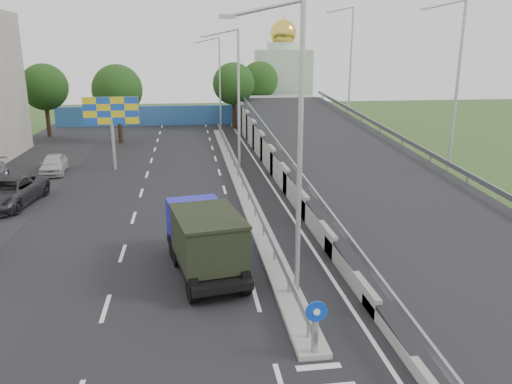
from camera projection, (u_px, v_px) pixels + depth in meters
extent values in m
cube|color=black|center=(197.00, 196.00, 31.20)|extent=(26.00, 90.00, 0.04)
cube|color=gray|center=(238.00, 177.00, 35.39)|extent=(1.00, 44.00, 0.20)
cube|color=gray|center=(405.00, 142.00, 36.40)|extent=(0.10, 50.00, 0.32)
cube|color=gray|center=(277.00, 145.00, 35.15)|extent=(0.10, 50.00, 0.32)
cube|color=gray|center=(238.00, 168.00, 35.21)|extent=(0.08, 44.00, 0.32)
cylinder|color=gray|center=(238.00, 172.00, 35.28)|extent=(0.09, 0.09, 0.60)
cylinder|color=black|center=(315.00, 333.00, 14.40)|extent=(0.20, 0.20, 1.20)
cylinder|color=#0C3FBF|center=(317.00, 312.00, 14.12)|extent=(0.64, 0.05, 0.64)
cylinder|color=white|center=(317.00, 312.00, 14.09)|extent=(0.20, 0.03, 0.20)
cylinder|color=#B2B5B7|center=(300.00, 157.00, 16.88)|extent=(0.18, 0.18, 10.00)
cylinder|color=#B2B5B7|center=(266.00, 8.00, 15.44)|extent=(2.57, 0.12, 0.66)
cube|color=#B2B5B7|center=(227.00, 16.00, 15.35)|extent=(0.50, 0.18, 0.12)
cylinder|color=#B2B5B7|center=(239.00, 102.00, 35.96)|extent=(0.18, 0.18, 10.00)
cylinder|color=#B2B5B7|center=(221.00, 33.00, 34.52)|extent=(2.57, 0.12, 0.66)
cube|color=#B2B5B7|center=(204.00, 37.00, 34.43)|extent=(0.50, 0.18, 0.12)
cylinder|color=#B2B5B7|center=(220.00, 85.00, 55.04)|extent=(0.18, 0.18, 10.00)
cylinder|color=#B2B5B7|center=(208.00, 40.00, 53.60)|extent=(2.57, 0.12, 0.66)
cube|color=#B2B5B7|center=(197.00, 42.00, 53.51)|extent=(0.50, 0.18, 0.12)
cube|color=#2A5D9A|center=(182.00, 115.00, 61.28)|extent=(30.00, 0.50, 2.40)
cube|color=#B2CCAD|center=(282.00, 83.00, 69.86)|extent=(7.00, 7.00, 9.00)
cylinder|color=#B2CCAD|center=(283.00, 46.00, 68.52)|extent=(4.40, 4.40, 1.00)
sphere|color=gold|center=(283.00, 33.00, 68.06)|extent=(3.60, 3.60, 3.60)
cone|color=gold|center=(283.00, 18.00, 67.52)|extent=(0.30, 0.30, 1.20)
cylinder|color=#B2B5B7|center=(114.00, 144.00, 37.51)|extent=(0.24, 0.24, 4.00)
cube|color=yellow|center=(111.00, 111.00, 36.83)|extent=(4.00, 0.20, 2.00)
cylinder|color=black|center=(120.00, 123.00, 48.82)|extent=(0.44, 0.44, 4.00)
sphere|color=black|center=(117.00, 90.00, 47.96)|extent=(4.80, 4.80, 4.80)
cylinder|color=black|center=(234.00, 112.00, 58.03)|extent=(0.44, 0.44, 4.00)
sphere|color=black|center=(234.00, 84.00, 57.17)|extent=(4.80, 4.80, 4.80)
cylinder|color=black|center=(48.00, 118.00, 52.54)|extent=(0.44, 0.44, 4.00)
sphere|color=black|center=(44.00, 87.00, 51.68)|extent=(4.80, 4.80, 4.80)
cylinder|color=black|center=(259.00, 105.00, 65.24)|extent=(0.44, 0.44, 4.00)
sphere|color=black|center=(259.00, 80.00, 64.38)|extent=(4.80, 4.80, 4.80)
cylinder|color=black|center=(174.00, 246.00, 21.62)|extent=(0.52, 1.10, 1.06)
cylinder|color=black|center=(217.00, 241.00, 22.19)|extent=(0.52, 1.10, 1.06)
cylinder|color=black|center=(177.00, 254.00, 20.83)|extent=(0.52, 1.10, 1.06)
cylinder|color=black|center=(222.00, 248.00, 21.40)|extent=(0.52, 1.10, 1.06)
cylinder|color=black|center=(192.00, 288.00, 17.74)|extent=(0.52, 1.10, 1.06)
cylinder|color=black|center=(244.00, 281.00, 18.31)|extent=(0.52, 1.10, 1.06)
cube|color=black|center=(206.00, 258.00, 20.02)|extent=(3.22, 6.26, 0.29)
cube|color=#0F0D98|center=(194.00, 218.00, 21.83)|extent=(2.45, 1.90, 1.63)
cube|color=black|center=(190.00, 204.00, 22.39)|extent=(1.81, 0.37, 0.67)
cube|color=black|center=(191.00, 234.00, 22.85)|extent=(2.20, 0.53, 0.48)
cube|color=black|center=(208.00, 238.00, 19.20)|extent=(2.91, 4.00, 1.73)
cube|color=black|center=(207.00, 216.00, 18.96)|extent=(3.02, 4.11, 0.12)
imported|color=#2C2B30|center=(9.00, 192.00, 28.88)|extent=(3.55, 6.20, 1.63)
imported|color=#B1B2AD|center=(54.00, 164.00, 36.73)|extent=(2.05, 4.32, 1.42)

